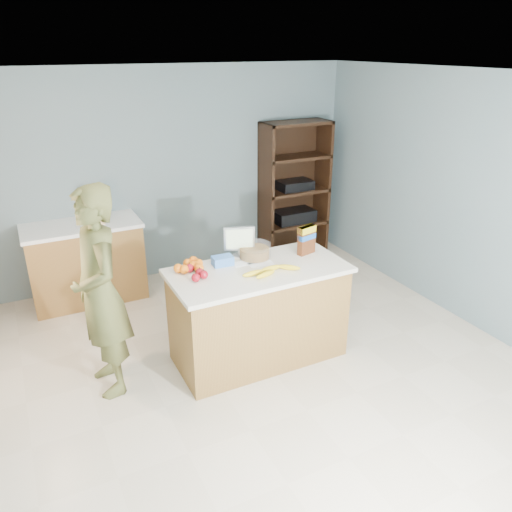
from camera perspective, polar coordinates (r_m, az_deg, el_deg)
name	(u,v)px	position (r m, az deg, el deg)	size (l,w,h in m)	color
floor	(274,373)	(4.57, 2.02, -13.20)	(4.50, 5.00, 0.02)	beige
walls	(277,193)	(3.83, 2.37, 7.15)	(4.52, 5.02, 2.51)	slate
counter_peninsula	(258,317)	(4.56, 0.28, -6.99)	(1.56, 0.76, 0.90)	brown
back_cabinet	(86,262)	(5.89, -18.84, -0.64)	(1.24, 0.62, 0.90)	brown
shelving_unit	(292,192)	(6.74, 4.19, 7.25)	(0.90, 0.40, 1.80)	black
person	(100,293)	(4.15, -17.41, -4.07)	(0.64, 0.42, 1.76)	brown
knife_block	(98,213)	(5.65, -17.63, 4.68)	(0.12, 0.10, 0.31)	tan
envelopes	(253,263)	(4.43, -0.36, -0.86)	(0.35, 0.20, 0.00)	white
bananas	(270,271)	(4.24, 1.57, -1.70)	(0.53, 0.17, 0.05)	yellow
apples	(197,273)	(4.19, -6.73, -1.96)	(0.15, 0.27, 0.07)	maroon
oranges	(191,265)	(4.34, -7.39, -1.08)	(0.27, 0.25, 0.08)	orange
blue_carton	(223,261)	(4.40, -3.84, -0.53)	(0.18, 0.12, 0.08)	blue
salad_bowl	(255,252)	(4.54, -0.17, 0.50)	(0.30, 0.30, 0.13)	#267219
tv	(239,240)	(4.54, -1.93, 1.88)	(0.28, 0.13, 0.28)	silver
cereal_box	(307,238)	(4.61, 5.81, 2.08)	(0.19, 0.11, 0.27)	#592B14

